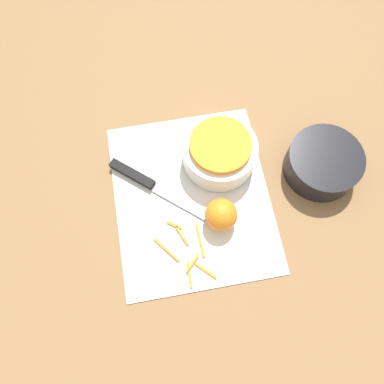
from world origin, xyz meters
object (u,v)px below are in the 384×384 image
(bowl_dark, at_px, (323,163))
(orange_left, at_px, (221,215))
(knife, at_px, (145,181))
(bowl_speckled, at_px, (219,152))

(bowl_dark, relative_size, orange_left, 2.37)
(bowl_dark, xyz_separation_m, knife, (-0.04, -0.40, -0.02))
(bowl_speckled, relative_size, knife, 0.73)
(bowl_dark, bearing_deg, knife, -95.19)
(bowl_speckled, distance_m, bowl_dark, 0.23)
(knife, relative_size, orange_left, 3.28)
(bowl_dark, bearing_deg, orange_left, -72.21)
(bowl_speckled, height_order, bowl_dark, bowl_speckled)
(bowl_dark, relative_size, knife, 0.72)
(knife, xyz_separation_m, orange_left, (0.12, 0.15, 0.03))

